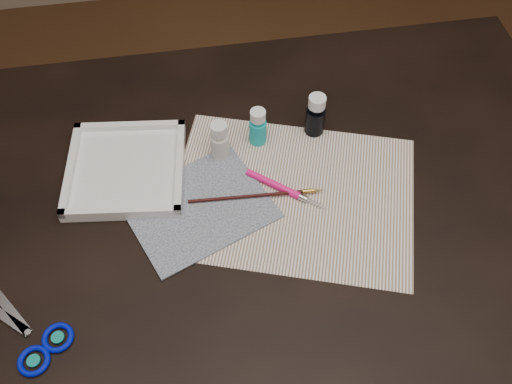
{
  "coord_description": "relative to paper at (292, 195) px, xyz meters",
  "views": [
    {
      "loc": [
        -0.09,
        -0.57,
        1.6
      ],
      "look_at": [
        0.0,
        0.0,
        0.8
      ],
      "focal_mm": 40.0,
      "sensor_mm": 36.0,
      "label": 1
    }
  ],
  "objects": [
    {
      "name": "ground",
      "position": [
        -0.07,
        -0.02,
        -0.76
      ],
      "size": [
        3.5,
        3.5,
        0.02
      ],
      "primitive_type": "cube",
      "color": "#422614",
      "rests_on": "ground"
    },
    {
      "name": "table",
      "position": [
        -0.07,
        -0.02,
        -0.38
      ],
      "size": [
        1.3,
        0.9,
        0.75
      ],
      "primitive_type": "cube",
      "color": "black",
      "rests_on": "ground"
    },
    {
      "name": "paper",
      "position": [
        0.0,
        0.0,
        0.0
      ],
      "size": [
        0.52,
        0.45,
        0.0
      ],
      "primitive_type": "cube",
      "rotation": [
        0.0,
        0.0,
        -0.32
      ],
      "color": "white",
      "rests_on": "table"
    },
    {
      "name": "canvas",
      "position": [
        -0.17,
        -0.0,
        0.0
      ],
      "size": [
        0.3,
        0.27,
        0.0
      ],
      "primitive_type": "cube",
      "rotation": [
        0.0,
        0.0,
        0.39
      ],
      "color": "black",
      "rests_on": "paper"
    },
    {
      "name": "paint_bottle_white",
      "position": [
        -0.12,
        0.11,
        0.04
      ],
      "size": [
        0.04,
        0.04,
        0.09
      ],
      "primitive_type": "cylinder",
      "rotation": [
        0.0,
        0.0,
        0.06
      ],
      "color": "silver",
      "rests_on": "table"
    },
    {
      "name": "paint_bottle_cyan",
      "position": [
        -0.04,
        0.14,
        0.04
      ],
      "size": [
        0.04,
        0.04,
        0.08
      ],
      "primitive_type": "cylinder",
      "rotation": [
        0.0,
        0.0,
        -0.42
      ],
      "color": "#14AEB4",
      "rests_on": "table"
    },
    {
      "name": "paint_bottle_navy",
      "position": [
        0.07,
        0.15,
        0.05
      ],
      "size": [
        0.05,
        0.05,
        0.09
      ],
      "primitive_type": "cylinder",
      "rotation": [
        0.0,
        0.0,
        -0.22
      ],
      "color": "black",
      "rests_on": "table"
    },
    {
      "name": "paintbrush",
      "position": [
        -0.07,
        0.0,
        0.01
      ],
      "size": [
        0.25,
        0.02,
        0.01
      ],
      "primitive_type": null,
      "rotation": [
        0.0,
        0.0,
        -0.05
      ],
      "color": "black",
      "rests_on": "canvas"
    },
    {
      "name": "craft_knife",
      "position": [
        -0.01,
        0.01,
        0.01
      ],
      "size": [
        0.13,
        0.11,
        0.01
      ],
      "primitive_type": null,
      "rotation": [
        0.0,
        0.0,
        -0.69
      ],
      "color": "#F61479",
      "rests_on": "paper"
    },
    {
      "name": "scissors",
      "position": [
        -0.47,
        -0.19,
        0.0
      ],
      "size": [
        0.21,
        0.2,
        0.01
      ],
      "primitive_type": null,
      "rotation": [
        0.0,
        0.0,
        2.43
      ],
      "color": "silver",
      "rests_on": "table"
    },
    {
      "name": "palette_tray",
      "position": [
        -0.3,
        0.1,
        0.01
      ],
      "size": [
        0.24,
        0.24,
        0.03
      ],
      "primitive_type": "cube",
      "rotation": [
        0.0,
        0.0,
        -0.12
      ],
      "color": "white",
      "rests_on": "table"
    }
  ]
}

